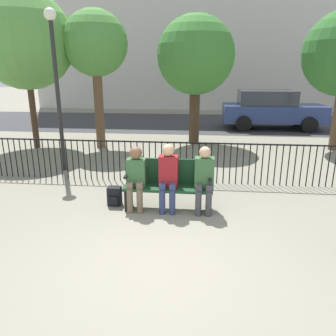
{
  "coord_description": "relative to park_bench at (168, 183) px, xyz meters",
  "views": [
    {
      "loc": [
        0.57,
        -3.7,
        2.52
      ],
      "look_at": [
        0.0,
        1.89,
        0.8
      ],
      "focal_mm": 35.0,
      "sensor_mm": 36.0,
      "label": 1
    }
  ],
  "objects": [
    {
      "name": "tree_2",
      "position": [
        -2.73,
        4.73,
        2.7
      ],
      "size": [
        1.99,
        1.99,
        4.24
      ],
      "color": "brown",
      "rests_on": "ground"
    },
    {
      "name": "park_bench",
      "position": [
        0.0,
        0.0,
        0.0
      ],
      "size": [
        1.62,
        0.45,
        0.92
      ],
      "color": "#14381E",
      "rests_on": "ground"
    },
    {
      "name": "tree_1",
      "position": [
        -4.83,
        4.44,
        2.82
      ],
      "size": [
        2.94,
        2.94,
        4.79
      ],
      "color": "#422D1E",
      "rests_on": "ground"
    },
    {
      "name": "parked_car_0",
      "position": [
        3.52,
        8.81,
        0.35
      ],
      "size": [
        4.2,
        1.94,
        1.62
      ],
      "color": "navy",
      "rests_on": "ground"
    },
    {
      "name": "seated_person_1",
      "position": [
        0.01,
        -0.13,
        0.21
      ],
      "size": [
        0.34,
        0.39,
        1.24
      ],
      "color": "navy",
      "rests_on": "ground"
    },
    {
      "name": "street_surface",
      "position": [
        0.0,
        10.04,
        -0.49
      ],
      "size": [
        24.0,
        6.0,
        0.01
      ],
      "color": "#333335",
      "rests_on": "ground"
    },
    {
      "name": "tree_0",
      "position": [
        0.33,
        5.55,
        2.4
      ],
      "size": [
        2.53,
        2.53,
        4.18
      ],
      "color": "#422D1E",
      "rests_on": "ground"
    },
    {
      "name": "seated_person_0",
      "position": [
        -0.58,
        -0.13,
        0.19
      ],
      "size": [
        0.34,
        0.39,
        1.19
      ],
      "color": "brown",
      "rests_on": "ground"
    },
    {
      "name": "seated_person_2",
      "position": [
        0.65,
        -0.13,
        0.19
      ],
      "size": [
        0.34,
        0.39,
        1.22
      ],
      "color": "#3D3D42",
      "rests_on": "ground"
    },
    {
      "name": "lamp_post",
      "position": [
        -2.9,
        2.09,
        2.02
      ],
      "size": [
        0.28,
        0.28,
        3.82
      ],
      "color": "black",
      "rests_on": "ground"
    },
    {
      "name": "ground_plane",
      "position": [
        0.0,
        -1.96,
        -0.49
      ],
      "size": [
        80.0,
        80.0,
        0.0
      ],
      "primitive_type": "plane",
      "color": "gray"
    },
    {
      "name": "backpack",
      "position": [
        -1.03,
        0.01,
        -0.31
      ],
      "size": [
        0.25,
        0.22,
        0.36
      ],
      "color": "black",
      "rests_on": "ground"
    },
    {
      "name": "fence_railing",
      "position": [
        -0.02,
        1.45,
        0.07
      ],
      "size": [
        9.01,
        0.03,
        0.95
      ],
      "color": "black",
      "rests_on": "ground"
    }
  ]
}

